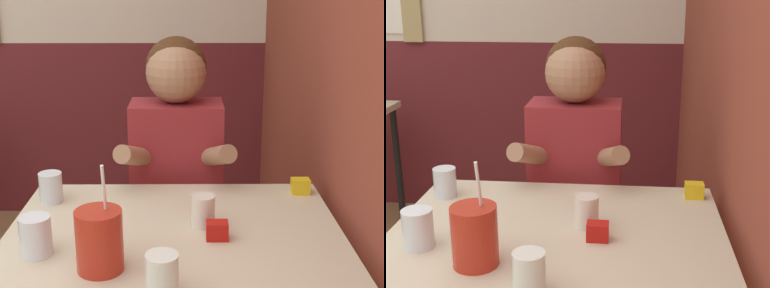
# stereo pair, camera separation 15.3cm
# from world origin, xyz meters

# --- Properties ---
(brick_wall_right) EXTENTS (0.08, 4.39, 2.70)m
(brick_wall_right) POSITION_xyz_m (1.51, 1.19, 1.35)
(brick_wall_right) COLOR brown
(brick_wall_right) RESTS_ON ground_plane
(main_table) EXTENTS (0.95, 0.92, 0.78)m
(main_table) POSITION_xyz_m (0.97, 0.40, 0.71)
(main_table) COLOR beige
(main_table) RESTS_ON ground_plane
(person_seated) EXTENTS (0.42, 0.42, 1.27)m
(person_seated) POSITION_xyz_m (0.96, 1.03, 0.68)
(person_seated) COLOR maroon
(person_seated) RESTS_ON ground_plane
(cocktail_pitcher) EXTENTS (0.11, 0.11, 0.27)m
(cocktail_pitcher) POSITION_xyz_m (0.79, 0.28, 0.85)
(cocktail_pitcher) COLOR #B22819
(cocktail_pitcher) RESTS_ON main_table
(glass_near_pitcher) EXTENTS (0.08, 0.08, 0.10)m
(glass_near_pitcher) POSITION_xyz_m (0.62, 0.36, 0.83)
(glass_near_pitcher) COLOR silver
(glass_near_pitcher) RESTS_ON main_table
(glass_center) EXTENTS (0.08, 0.08, 0.10)m
(glass_center) POSITION_xyz_m (0.95, 0.17, 0.83)
(glass_center) COLOR silver
(glass_center) RESTS_ON main_table
(glass_far_side) EXTENTS (0.07, 0.07, 0.09)m
(glass_far_side) POSITION_xyz_m (1.05, 0.52, 0.82)
(glass_far_side) COLOR silver
(glass_far_side) RESTS_ON main_table
(glass_by_brick) EXTENTS (0.07, 0.07, 0.10)m
(glass_by_brick) POSITION_xyz_m (0.57, 0.70, 0.82)
(glass_by_brick) COLOR silver
(glass_by_brick) RESTS_ON main_table
(condiment_ketchup) EXTENTS (0.06, 0.04, 0.05)m
(condiment_ketchup) POSITION_xyz_m (1.08, 0.44, 0.80)
(condiment_ketchup) COLOR #B7140F
(condiment_ketchup) RESTS_ON main_table
(condiment_mustard) EXTENTS (0.06, 0.04, 0.05)m
(condiment_mustard) POSITION_xyz_m (1.38, 0.77, 0.80)
(condiment_mustard) COLOR yellow
(condiment_mustard) RESTS_ON main_table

